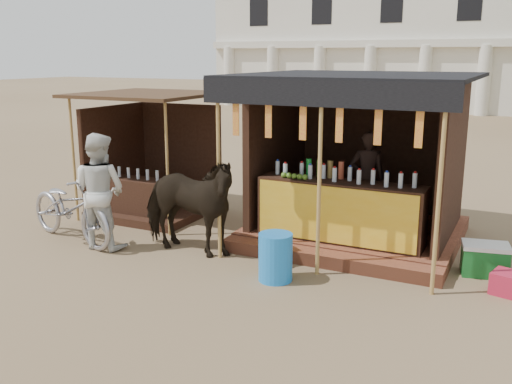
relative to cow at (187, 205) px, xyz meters
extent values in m
plane|color=#846B4C|center=(1.14, -1.49, -0.79)|extent=(120.00, 120.00, 0.00)
cube|color=brown|center=(2.14, 2.01, -0.68)|extent=(3.40, 2.80, 0.22)
cube|color=brown|center=(2.14, 0.46, -0.69)|extent=(3.40, 0.35, 0.20)
cube|color=#371F14|center=(2.14, 1.06, -0.10)|extent=(2.60, 0.55, 0.95)
cube|color=gold|center=(2.14, 0.78, -0.10)|extent=(2.50, 0.02, 0.88)
cube|color=#371F14|center=(2.14, 3.26, 0.68)|extent=(3.00, 0.12, 2.50)
cube|color=#371F14|center=(0.64, 2.01, 0.68)|extent=(0.12, 2.50, 2.50)
cube|color=#371F14|center=(3.64, 2.01, 0.68)|extent=(0.12, 2.50, 2.50)
cube|color=black|center=(2.14, 1.81, 1.96)|extent=(3.60, 3.60, 0.06)
cube|color=black|center=(2.14, 0.03, 1.78)|extent=(3.60, 0.06, 0.36)
cylinder|color=tan|center=(0.54, 0.06, 0.58)|extent=(0.06, 0.06, 2.75)
cylinder|color=tan|center=(2.14, 0.06, 0.58)|extent=(0.06, 0.06, 2.75)
cylinder|color=tan|center=(3.74, 0.06, 0.58)|extent=(0.06, 0.06, 2.75)
cube|color=red|center=(0.84, 0.06, 1.41)|extent=(0.10, 0.02, 0.55)
cube|color=red|center=(1.36, 0.06, 1.41)|extent=(0.10, 0.02, 0.55)
cube|color=red|center=(1.88, 0.06, 1.41)|extent=(0.10, 0.02, 0.55)
cube|color=red|center=(2.40, 0.06, 1.41)|extent=(0.10, 0.02, 0.55)
cube|color=red|center=(2.92, 0.06, 1.41)|extent=(0.10, 0.02, 0.55)
cube|color=red|center=(3.44, 0.06, 1.41)|extent=(0.10, 0.02, 0.55)
imported|color=black|center=(2.27, 2.11, 0.23)|extent=(0.68, 0.56, 1.61)
cube|color=#371F14|center=(-1.86, 1.71, -0.72)|extent=(2.00, 2.00, 0.15)
cube|color=#371F14|center=(-1.86, 2.66, 0.26)|extent=(1.90, 0.10, 2.10)
cube|color=#371F14|center=(-2.81, 1.71, 0.26)|extent=(0.10, 1.90, 2.10)
cube|color=#472D19|center=(-1.86, 1.61, 1.56)|extent=(2.40, 2.40, 0.06)
cylinder|color=tan|center=(-2.91, 0.66, 0.38)|extent=(0.05, 0.05, 2.35)
cylinder|color=tan|center=(-0.81, 0.66, 0.38)|extent=(0.05, 0.05, 2.35)
cube|color=#371F14|center=(-1.86, 1.21, -0.39)|extent=(1.20, 0.50, 0.80)
imported|color=black|center=(0.00, 0.00, 0.00)|extent=(1.92, 0.95, 1.59)
imported|color=#9F9EA6|center=(-2.10, -0.32, -0.22)|extent=(2.32, 1.30, 1.16)
imported|color=silver|center=(-1.45, -0.33, 0.14)|extent=(0.96, 0.77, 1.88)
cylinder|color=blue|center=(1.69, -0.40, -0.46)|extent=(0.52, 0.52, 0.68)
cube|color=#AF1D36|center=(4.63, 0.51, -0.65)|extent=(0.46, 0.45, 0.30)
cube|color=#166525|center=(4.30, 1.11, -0.59)|extent=(0.69, 0.53, 0.40)
cube|color=white|center=(4.30, 1.11, -0.36)|extent=(0.71, 0.56, 0.06)
cube|color=silver|center=(-0.86, 28.51, 3.21)|extent=(26.00, 7.00, 8.00)
cube|color=silver|center=(-0.86, 24.91, 2.91)|extent=(26.00, 0.50, 0.40)
cylinder|color=silver|center=(-12.86, 24.91, 1.01)|extent=(0.70, 0.70, 3.60)
cylinder|color=silver|center=(-9.86, 24.91, 1.01)|extent=(0.70, 0.70, 3.60)
cylinder|color=silver|center=(-6.86, 24.91, 1.01)|extent=(0.70, 0.70, 3.60)
cylinder|color=silver|center=(-3.86, 24.91, 1.01)|extent=(0.70, 0.70, 3.60)
cylinder|color=silver|center=(-0.86, 24.91, 1.01)|extent=(0.70, 0.70, 3.60)
cylinder|color=silver|center=(2.14, 24.91, 1.01)|extent=(0.70, 0.70, 3.60)
camera|label=1|loc=(4.74, -7.22, 2.27)|focal=40.00mm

